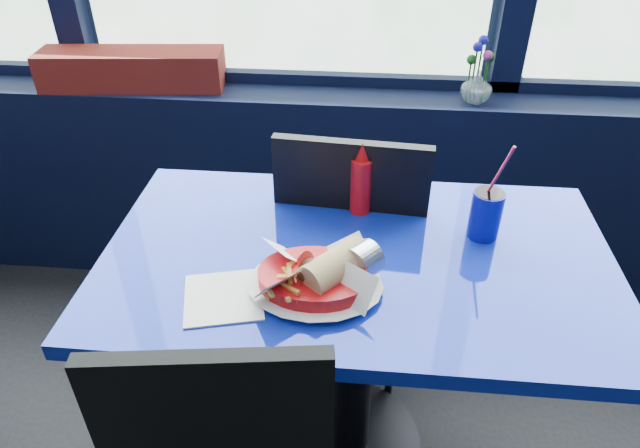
{
  "coord_description": "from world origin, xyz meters",
  "views": [
    {
      "loc": [
        0.31,
        0.94,
        1.58
      ],
      "look_at": [
        0.21,
        1.98,
        0.84
      ],
      "focal_mm": 32.0,
      "sensor_mm": 36.0,
      "label": 1
    }
  ],
  "objects_px": {
    "near_table": "(355,310)",
    "soda_cup": "(486,213)",
    "flower_vase": "(477,83)",
    "food_basket": "(318,276)",
    "planter_box": "(132,69)",
    "ketchup_bottle": "(361,182)",
    "chair_near_back": "(347,243)"
  },
  "relations": [
    {
      "from": "chair_near_back",
      "to": "soda_cup",
      "type": "xyz_separation_m",
      "value": [
        0.34,
        -0.21,
        0.27
      ]
    },
    {
      "from": "food_basket",
      "to": "near_table",
      "type": "bearing_deg",
      "value": 34.57
    },
    {
      "from": "flower_vase",
      "to": "chair_near_back",
      "type": "bearing_deg",
      "value": -128.81
    },
    {
      "from": "planter_box",
      "to": "soda_cup",
      "type": "bearing_deg",
      "value": -38.41
    },
    {
      "from": "chair_near_back",
      "to": "planter_box",
      "type": "relative_size",
      "value": 1.46
    },
    {
      "from": "food_basket",
      "to": "soda_cup",
      "type": "bearing_deg",
      "value": 7.49
    },
    {
      "from": "flower_vase",
      "to": "food_basket",
      "type": "bearing_deg",
      "value": -115.17
    },
    {
      "from": "ketchup_bottle",
      "to": "flower_vase",
      "type": "bearing_deg",
      "value": 59.97
    },
    {
      "from": "chair_near_back",
      "to": "planter_box",
      "type": "height_order",
      "value": "chair_near_back"
    },
    {
      "from": "near_table",
      "to": "food_basket",
      "type": "bearing_deg",
      "value": -121.3
    },
    {
      "from": "ketchup_bottle",
      "to": "chair_near_back",
      "type": "bearing_deg",
      "value": 104.96
    },
    {
      "from": "chair_near_back",
      "to": "flower_vase",
      "type": "height_order",
      "value": "flower_vase"
    },
    {
      "from": "planter_box",
      "to": "ketchup_bottle",
      "type": "relative_size",
      "value": 3.27
    },
    {
      "from": "ketchup_bottle",
      "to": "near_table",
      "type": "bearing_deg",
      "value": -89.69
    },
    {
      "from": "near_table",
      "to": "food_basket",
      "type": "relative_size",
      "value": 3.68
    },
    {
      "from": "planter_box",
      "to": "soda_cup",
      "type": "xyz_separation_m",
      "value": [
        1.15,
        -0.74,
        -0.05
      ]
    },
    {
      "from": "near_table",
      "to": "soda_cup",
      "type": "relative_size",
      "value": 4.65
    },
    {
      "from": "flower_vase",
      "to": "food_basket",
      "type": "relative_size",
      "value": 0.68
    },
    {
      "from": "chair_near_back",
      "to": "soda_cup",
      "type": "height_order",
      "value": "soda_cup"
    },
    {
      "from": "chair_near_back",
      "to": "food_basket",
      "type": "bearing_deg",
      "value": 89.17
    },
    {
      "from": "chair_near_back",
      "to": "ketchup_bottle",
      "type": "bearing_deg",
      "value": 109.69
    },
    {
      "from": "near_table",
      "to": "food_basket",
      "type": "distance_m",
      "value": 0.27
    },
    {
      "from": "near_table",
      "to": "chair_near_back",
      "type": "bearing_deg",
      "value": 96.63
    },
    {
      "from": "near_table",
      "to": "planter_box",
      "type": "xyz_separation_m",
      "value": [
        -0.84,
        0.85,
        0.3
      ]
    },
    {
      "from": "flower_vase",
      "to": "soda_cup",
      "type": "bearing_deg",
      "value": -95.14
    },
    {
      "from": "food_basket",
      "to": "ketchup_bottle",
      "type": "relative_size",
      "value": 1.65
    },
    {
      "from": "food_basket",
      "to": "ketchup_bottle",
      "type": "height_order",
      "value": "ketchup_bottle"
    },
    {
      "from": "near_table",
      "to": "ketchup_bottle",
      "type": "bearing_deg",
      "value": 90.31
    },
    {
      "from": "flower_vase",
      "to": "food_basket",
      "type": "height_order",
      "value": "flower_vase"
    },
    {
      "from": "near_table",
      "to": "planter_box",
      "type": "relative_size",
      "value": 1.85
    },
    {
      "from": "flower_vase",
      "to": "soda_cup",
      "type": "height_order",
      "value": "flower_vase"
    },
    {
      "from": "flower_vase",
      "to": "soda_cup",
      "type": "xyz_separation_m",
      "value": [
        -0.06,
        -0.72,
        -0.05
      ]
    }
  ]
}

